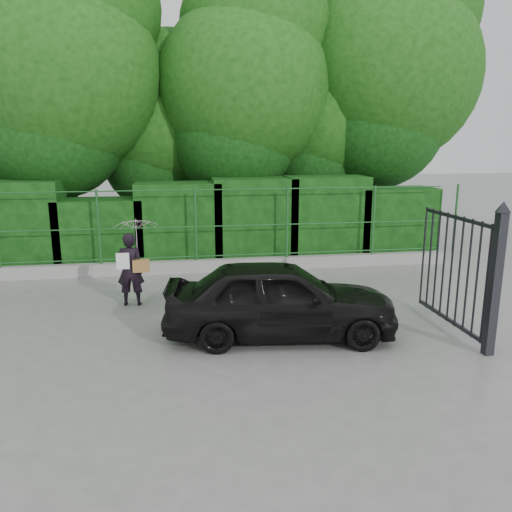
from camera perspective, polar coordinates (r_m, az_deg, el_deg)
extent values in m
plane|color=gray|center=(8.33, -8.21, -9.74)|extent=(80.00, 80.00, 0.00)
cube|color=#9E9E99|center=(12.56, -8.61, -1.22)|extent=(14.00, 0.25, 0.30)
cylinder|color=#1F5624|center=(12.49, -17.53, 3.17)|extent=(0.06, 0.06, 1.80)
cylinder|color=#1F5624|center=(12.36, -6.92, 3.58)|extent=(0.06, 0.06, 1.80)
cylinder|color=#1F5624|center=(12.65, 3.57, 3.86)|extent=(0.06, 0.06, 1.80)
cylinder|color=#1F5624|center=(13.34, 13.28, 4.01)|extent=(0.06, 0.06, 1.80)
cylinder|color=#1F5624|center=(14.37, 21.83, 4.05)|extent=(0.06, 0.06, 1.80)
cylinder|color=#1F5624|center=(12.51, -8.65, -0.10)|extent=(13.60, 0.03, 0.03)
cylinder|color=#1F5624|center=(12.36, -8.77, 3.28)|extent=(13.60, 0.03, 0.03)
cylinder|color=#1F5624|center=(12.24, -8.91, 7.44)|extent=(13.60, 0.03, 0.03)
cube|color=black|center=(13.93, -25.51, 3.13)|extent=(2.20, 1.20, 2.25)
cube|color=black|center=(13.53, -17.27, 2.53)|extent=(2.20, 1.20, 1.76)
cube|color=black|center=(13.36, -8.79, 3.68)|extent=(2.20, 1.20, 2.15)
cube|color=black|center=(13.51, -0.27, 4.14)|extent=(2.20, 1.20, 2.25)
cube|color=black|center=(13.95, 7.90, 4.35)|extent=(2.20, 1.20, 2.28)
cube|color=black|center=(14.68, 15.39, 3.77)|extent=(2.20, 1.20, 1.94)
cylinder|color=black|center=(15.21, -20.50, 8.59)|extent=(0.36, 0.36, 4.50)
sphere|color=#14470F|center=(15.28, -21.34, 18.71)|extent=(5.40, 5.40, 5.40)
cylinder|color=black|center=(16.27, -10.72, 7.20)|extent=(0.36, 0.36, 3.25)
sphere|color=#14470F|center=(16.20, -11.02, 14.07)|extent=(3.90, 3.90, 3.90)
cylinder|color=black|center=(15.36, -1.43, 8.96)|extent=(0.36, 0.36, 4.25)
sphere|color=#14470F|center=(15.40, -1.48, 18.47)|extent=(5.10, 5.10, 5.10)
cylinder|color=black|center=(16.59, 6.92, 7.87)|extent=(0.36, 0.36, 3.50)
sphere|color=#14470F|center=(16.54, 7.13, 15.13)|extent=(4.20, 4.20, 4.20)
cylinder|color=black|center=(16.83, 14.02, 9.79)|extent=(0.36, 0.36, 4.75)
sphere|color=#14470F|center=(16.94, 14.58, 19.45)|extent=(5.70, 5.70, 5.70)
cube|color=black|center=(8.25, 25.60, -3.06)|extent=(0.14, 0.14, 2.20)
cone|color=black|center=(8.03, 26.42, 5.07)|extent=(0.22, 0.22, 0.16)
cube|color=black|center=(9.44, 21.12, -6.76)|extent=(0.05, 2.00, 0.06)
cube|color=black|center=(9.02, 22.04, 4.08)|extent=(0.05, 2.00, 0.06)
cylinder|color=black|center=(8.42, 24.81, -3.03)|extent=(0.04, 0.04, 1.90)
cylinder|color=black|center=(8.62, 23.90, -2.59)|extent=(0.04, 0.04, 1.90)
cylinder|color=black|center=(8.82, 23.03, -2.17)|extent=(0.04, 0.04, 1.90)
cylinder|color=black|center=(9.03, 22.20, -1.77)|extent=(0.04, 0.04, 1.90)
cylinder|color=black|center=(9.23, 21.41, -1.39)|extent=(0.04, 0.04, 1.90)
cylinder|color=black|center=(9.44, 20.66, -1.02)|extent=(0.04, 0.04, 1.90)
cylinder|color=black|center=(9.65, 19.94, -0.67)|extent=(0.04, 0.04, 1.90)
cylinder|color=black|center=(9.87, 19.25, -0.33)|extent=(0.04, 0.04, 1.90)
cylinder|color=black|center=(10.08, 18.58, -0.01)|extent=(0.04, 0.04, 1.90)
imported|color=black|center=(10.15, -14.18, -1.49)|extent=(0.56, 0.39, 1.47)
imported|color=white|center=(10.05, -13.50, 1.98)|extent=(0.85, 0.87, 0.78)
cube|color=olive|center=(10.03, -13.00, -1.09)|extent=(0.32, 0.15, 0.24)
cube|color=white|center=(10.00, -14.99, -0.57)|extent=(0.25, 0.02, 0.32)
imported|color=black|center=(8.30, 2.77, -4.91)|extent=(3.97, 1.97, 1.30)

